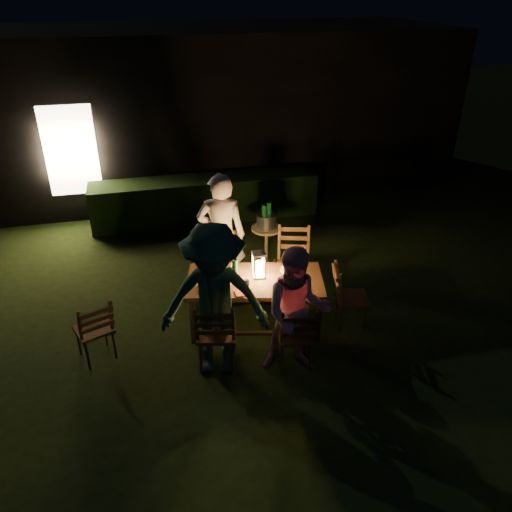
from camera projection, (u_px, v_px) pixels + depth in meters
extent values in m
plane|color=black|center=(290.00, 329.00, 6.50)|extent=(40.00, 40.00, 0.00)
cube|color=black|center=(209.00, 105.00, 11.01)|extent=(10.00, 4.00, 3.20)
cube|color=#FFE5B2|center=(71.00, 151.00, 8.85)|extent=(0.90, 0.06, 1.60)
cube|color=black|center=(206.00, 198.00, 9.39)|extent=(4.20, 0.70, 0.80)
cube|color=#482F18|center=(255.00, 281.00, 6.26)|extent=(1.84, 1.20, 0.06)
cube|color=#482F18|center=(192.00, 322.00, 6.12)|extent=(0.06, 0.06, 0.62)
cube|color=#482F18|center=(197.00, 291.00, 6.73)|extent=(0.06, 0.06, 0.62)
cube|color=#482F18|center=(318.00, 321.00, 6.14)|extent=(0.06, 0.06, 0.62)
cube|color=#482F18|center=(312.00, 290.00, 6.75)|extent=(0.06, 0.06, 0.62)
cube|color=#482F18|center=(217.00, 333.00, 5.71)|extent=(0.53, 0.51, 0.04)
cube|color=#482F18|center=(215.00, 323.00, 5.40)|extent=(0.46, 0.24, 0.52)
cube|color=#482F18|center=(295.00, 335.00, 5.74)|extent=(0.46, 0.44, 0.04)
cube|color=#482F18|center=(298.00, 326.00, 5.46)|extent=(0.42, 0.19, 0.47)
cube|color=#482F18|center=(222.00, 267.00, 7.02)|extent=(0.56, 0.55, 0.04)
cube|color=#482F18|center=(224.00, 243.00, 7.05)|extent=(0.47, 0.29, 0.52)
cube|color=#482F18|center=(293.00, 266.00, 7.03)|extent=(0.56, 0.55, 0.04)
cube|color=#482F18|center=(294.00, 241.00, 7.06)|extent=(0.48, 0.28, 0.53)
cube|color=#482F18|center=(352.00, 298.00, 6.41)|extent=(0.47, 0.48, 0.04)
cube|color=#482F18|center=(340.00, 281.00, 6.29)|extent=(0.23, 0.42, 0.47)
cube|color=#482F18|center=(94.00, 329.00, 5.84)|extent=(0.51, 0.50, 0.04)
cube|color=#482F18|center=(96.00, 319.00, 5.59)|extent=(0.42, 0.27, 0.47)
imported|color=silver|center=(221.00, 236.00, 6.86)|extent=(0.74, 0.57, 1.81)
imported|color=#E8A0B3|center=(297.00, 312.00, 5.50)|extent=(0.87, 0.74, 1.55)
imported|color=#2D5A3F|center=(215.00, 302.00, 5.42)|extent=(1.32, 0.94, 1.85)
cube|color=white|center=(259.00, 276.00, 6.28)|extent=(0.15, 0.15, 0.03)
cube|color=white|center=(259.00, 254.00, 6.13)|extent=(0.16, 0.16, 0.03)
cylinder|color=#FF9E3F|center=(259.00, 268.00, 6.23)|extent=(0.09, 0.09, 0.18)
cylinder|color=white|center=(212.00, 270.00, 6.43)|extent=(0.25, 0.25, 0.01)
cylinder|color=white|center=(210.00, 289.00, 6.04)|extent=(0.25, 0.25, 0.01)
cylinder|color=white|center=(289.00, 269.00, 6.44)|extent=(0.25, 0.25, 0.01)
cylinder|color=white|center=(292.00, 288.00, 6.06)|extent=(0.25, 0.25, 0.01)
cylinder|color=#0F471E|center=(235.00, 270.00, 6.18)|extent=(0.07, 0.07, 0.28)
cube|color=red|center=(243.00, 293.00, 5.96)|extent=(0.18, 0.14, 0.01)
cube|color=red|center=(301.00, 291.00, 5.99)|extent=(0.18, 0.14, 0.01)
cube|color=black|center=(204.00, 292.00, 5.97)|extent=(0.14, 0.07, 0.01)
cylinder|color=olive|center=(266.00, 229.00, 7.74)|extent=(0.47, 0.47, 0.04)
cylinder|color=olive|center=(266.00, 246.00, 7.89)|extent=(0.05, 0.05, 0.62)
cylinder|color=#A5A8AD|center=(267.00, 221.00, 7.68)|extent=(0.30, 0.30, 0.22)
cylinder|color=#0F471E|center=(264.00, 220.00, 7.61)|extent=(0.07, 0.07, 0.32)
cylinder|color=#0F471E|center=(269.00, 217.00, 7.70)|extent=(0.07, 0.07, 0.32)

